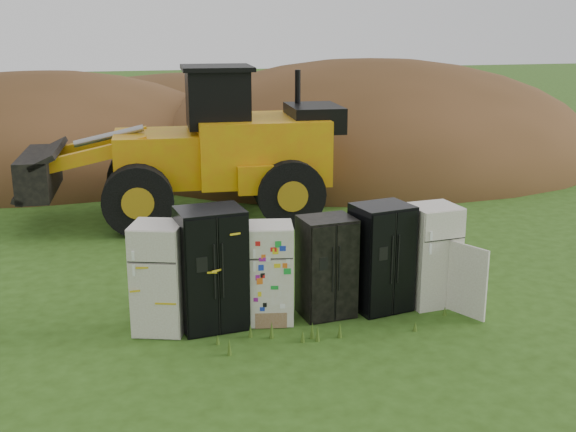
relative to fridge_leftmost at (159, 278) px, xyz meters
name	(u,v)px	position (x,y,z in m)	size (l,w,h in m)	color
ground	(305,316)	(2.36, -0.04, -0.88)	(120.00, 120.00, 0.00)	#2C4B14
fridge_leftmost	(159,278)	(0.00, 0.00, 0.00)	(0.77, 0.74, 1.75)	white
fridge_black_side	(211,268)	(0.81, -0.05, 0.10)	(1.02, 0.80, 1.95)	black
fridge_sticker	(270,273)	(1.76, -0.05, -0.06)	(0.73, 0.67, 1.63)	silver
fridge_dark_mid	(326,267)	(2.72, -0.03, -0.04)	(0.86, 0.70, 1.67)	black
fridge_black_right	(381,257)	(3.69, -0.01, 0.03)	(0.91, 0.76, 1.82)	black
fridge_open_door	(431,255)	(4.61, 0.00, 0.00)	(0.79, 0.73, 1.75)	white
wheel_loader	(180,144)	(1.03, 6.58, 0.98)	(7.66, 3.10, 3.70)	orange
dirt_mound_right	(368,162)	(8.00, 12.32, -0.88)	(16.59, 12.16, 7.02)	#472F16
dirt_mound_left	(45,168)	(-2.73, 13.94, -0.88)	(14.20, 10.65, 6.34)	#472F16
dirt_mound_back	(200,144)	(2.85, 17.34, -0.88)	(17.99, 11.99, 5.53)	#472F16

